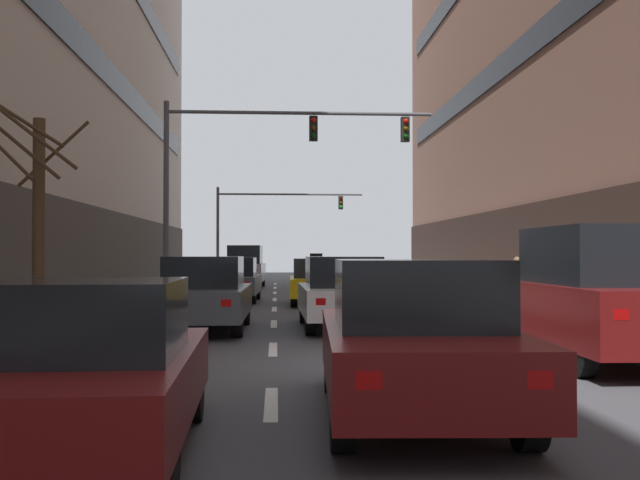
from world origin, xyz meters
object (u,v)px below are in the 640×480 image
at_px(car_driving_3, 245,267).
at_px(car_driving_6, 342,293).
at_px(car_driving_2, 414,340).
at_px(street_tree_0, 38,216).
at_px(pedestrian_0, 517,279).
at_px(car_driving_0, 93,370).
at_px(traffic_signal_1, 265,215).
at_px(traffic_signal_0, 258,157).
at_px(car_parked_1, 596,295).
at_px(taxi_driving_4, 316,282).
at_px(car_driving_1, 234,280).
at_px(car_driving_5, 205,294).

bearing_deg(car_driving_3, car_driving_6, -81.47).
bearing_deg(car_driving_2, street_tree_0, 133.37).
distance_m(car_driving_6, pedestrian_0, 6.75).
bearing_deg(car_driving_2, car_driving_0, -156.37).
height_order(car_driving_0, traffic_signal_1, traffic_signal_1).
bearing_deg(traffic_signal_0, traffic_signal_1, 90.32).
relative_size(car_parked_1, traffic_signal_0, 0.52).
xyz_separation_m(car_driving_0, street_tree_0, (-3.02, 7.90, 1.76)).
relative_size(car_driving_2, car_driving_6, 1.02).
bearing_deg(car_parked_1, car_driving_0, -143.01).
xyz_separation_m(car_driving_2, taxi_driving_4, (-0.10, 17.96, -0.05)).
xyz_separation_m(car_parked_1, traffic_signal_1, (-6.04, 34.29, 3.14)).
bearing_deg(car_driving_6, traffic_signal_0, 107.39).
relative_size(car_driving_1, car_driving_5, 0.96).
height_order(taxi_driving_4, street_tree_0, street_tree_0).
xyz_separation_m(car_driving_3, street_tree_0, (-3.01, -24.49, 1.42)).
height_order(car_driving_0, car_driving_1, car_driving_1).
bearing_deg(car_driving_3, pedestrian_0, -63.53).
xyz_separation_m(car_driving_1, traffic_signal_1, (0.86, 18.50, 3.45)).
relative_size(car_driving_2, traffic_signal_0, 0.52).
height_order(car_driving_2, car_driving_6, car_driving_2).
height_order(car_driving_0, car_driving_3, car_driving_3).
bearing_deg(car_driving_1, pedestrian_0, -35.71).
xyz_separation_m(car_driving_0, car_driving_2, (3.14, 1.37, 0.08)).
bearing_deg(pedestrian_0, street_tree_0, -149.94).
bearing_deg(car_driving_6, traffic_signal_1, 94.63).
distance_m(car_driving_0, traffic_signal_0, 18.46).
distance_m(car_driving_2, car_driving_3, 31.17).
xyz_separation_m(taxi_driving_4, pedestrian_0, (5.74, -4.62, 0.24)).
bearing_deg(car_driving_5, car_parked_1, -37.52).
relative_size(car_driving_6, car_parked_1, 1.00).
distance_m(car_driving_0, taxi_driving_4, 19.58).
bearing_deg(pedestrian_0, car_driving_3, 116.47).
xyz_separation_m(car_parked_1, street_tree_0, (-9.95, 2.67, 1.41)).
distance_m(car_driving_6, traffic_signal_1, 28.89).
xyz_separation_m(car_driving_2, traffic_signal_0, (-2.13, 16.56, 4.19)).
bearing_deg(car_parked_1, traffic_signal_0, 114.97).
relative_size(traffic_signal_1, pedestrian_0, 5.85).
bearing_deg(car_driving_2, car_driving_6, 89.60).
height_order(car_driving_5, traffic_signal_1, traffic_signal_1).
distance_m(taxi_driving_4, car_driving_5, 9.29).
relative_size(car_driving_0, pedestrian_0, 2.69).
xyz_separation_m(traffic_signal_1, street_tree_0, (-3.91, -31.62, -1.73)).
xyz_separation_m(car_parked_1, traffic_signal_0, (-5.92, 12.71, 3.93)).
bearing_deg(taxi_driving_4, traffic_signal_1, 96.08).
relative_size(car_driving_3, car_driving_5, 1.00).
height_order(taxi_driving_4, pedestrian_0, taxi_driving_4).
height_order(car_driving_2, taxi_driving_4, taxi_driving_4).
distance_m(car_driving_2, street_tree_0, 9.13).
bearing_deg(car_driving_5, taxi_driving_4, 70.69).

